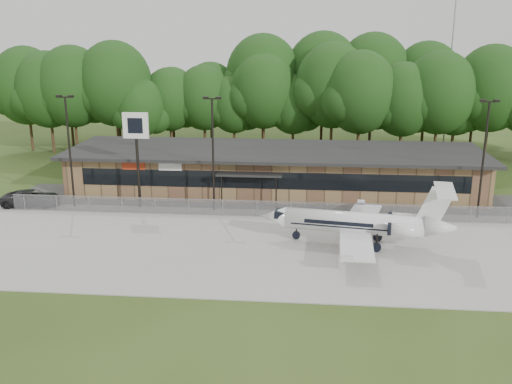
# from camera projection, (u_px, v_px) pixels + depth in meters

# --- Properties ---
(ground) EXTENTS (160.00, 160.00, 0.00)m
(ground) POSITION_uv_depth(u_px,v_px,m) (251.00, 294.00, 35.09)
(ground) COLOR #2B4017
(ground) RESTS_ON ground
(apron) EXTENTS (64.00, 18.00, 0.08)m
(apron) POSITION_uv_depth(u_px,v_px,m) (262.00, 246.00, 42.74)
(apron) COLOR #9E9B93
(apron) RESTS_ON ground
(parking_lot) EXTENTS (50.00, 9.00, 0.06)m
(parking_lot) POSITION_uv_depth(u_px,v_px,m) (272.00, 202.00, 53.76)
(parking_lot) COLOR #383835
(parking_lot) RESTS_ON ground
(terminal) EXTENTS (41.00, 11.65, 4.30)m
(terminal) POSITION_uv_depth(u_px,v_px,m) (275.00, 169.00, 57.43)
(terminal) COLOR olive
(terminal) RESTS_ON ground
(fence) EXTENTS (46.00, 0.04, 1.52)m
(fence) POSITION_uv_depth(u_px,v_px,m) (268.00, 209.00, 49.25)
(fence) COLOR gray
(fence) RESTS_ON ground
(treeline) EXTENTS (72.00, 12.00, 15.00)m
(treeline) POSITION_uv_depth(u_px,v_px,m) (283.00, 96.00, 73.28)
(treeline) COLOR #183912
(treeline) RESTS_ON ground
(radio_mast) EXTENTS (0.20, 0.20, 25.00)m
(radio_mast) POSITION_uv_depth(u_px,v_px,m) (451.00, 55.00, 75.74)
(radio_mast) COLOR gray
(radio_mast) RESTS_ON ground
(light_pole_left) EXTENTS (1.55, 0.30, 10.23)m
(light_pole_left) POSITION_uv_depth(u_px,v_px,m) (69.00, 143.00, 50.84)
(light_pole_left) COLOR black
(light_pole_left) RESTS_ON ground
(light_pole_mid) EXTENTS (1.55, 0.30, 10.23)m
(light_pole_mid) POSITION_uv_depth(u_px,v_px,m) (213.00, 146.00, 49.70)
(light_pole_mid) COLOR black
(light_pole_mid) RESTS_ON ground
(light_pole_right) EXTENTS (1.55, 0.30, 10.23)m
(light_pole_right) POSITION_uv_depth(u_px,v_px,m) (484.00, 150.00, 47.69)
(light_pole_right) COLOR black
(light_pole_right) RESTS_ON ground
(business_jet) EXTENTS (14.57, 13.05, 4.90)m
(business_jet) POSITION_uv_depth(u_px,v_px,m) (360.00, 224.00, 42.50)
(business_jet) COLOR silver
(business_jet) RESTS_ON ground
(suv) EXTENTS (5.62, 3.06, 1.49)m
(suv) POSITION_uv_depth(u_px,v_px,m) (32.00, 198.00, 52.53)
(suv) COLOR #2A292C
(suv) RESTS_ON ground
(pole_sign) EXTENTS (2.29, 0.32, 8.74)m
(pole_sign) POSITION_uv_depth(u_px,v_px,m) (136.00, 136.00, 50.40)
(pole_sign) COLOR black
(pole_sign) RESTS_ON ground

